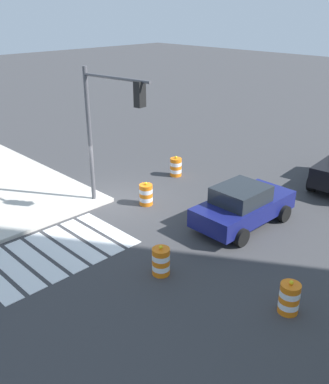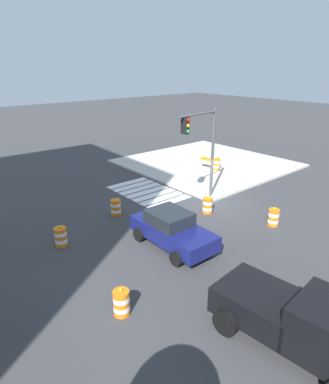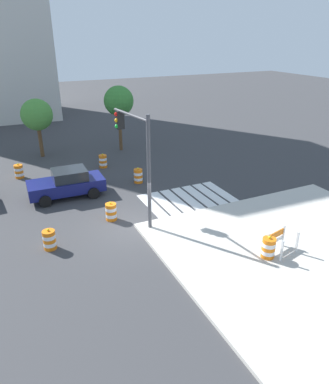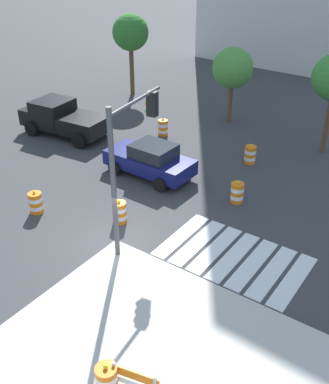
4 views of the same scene
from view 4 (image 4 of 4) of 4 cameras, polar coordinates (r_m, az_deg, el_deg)
ground_plane at (r=17.48m, az=-6.02°, el=-6.29°), size 120.00×120.00×0.00m
crosswalk_stripes at (r=16.90m, az=8.53°, el=-7.92°), size 5.10×3.20×0.02m
sports_car at (r=21.64m, az=-1.78°, el=4.02°), size 4.34×2.21×1.63m
pickup_truck at (r=26.80m, az=-12.67°, el=8.94°), size 5.31×2.72×1.92m
traffic_barrel_near_corner at (r=26.21m, az=-0.19°, el=7.99°), size 0.56×0.56×1.02m
traffic_barrel_crosswalk_end at (r=19.65m, az=-15.68°, el=-1.30°), size 0.56×0.56×1.02m
traffic_barrel_median_near at (r=19.88m, az=9.00°, el=-0.07°), size 0.56×0.56×1.02m
traffic_barrel_median_far at (r=23.37m, az=10.58°, el=4.58°), size 0.56×0.56×1.02m
traffic_barrel_far_curb at (r=18.39m, az=-5.59°, el=-2.52°), size 0.56×0.56×1.02m
traffic_barrel_on_sidewalk at (r=12.35m, az=-7.16°, el=-22.18°), size 0.56×0.56×1.02m
traffic_light_pole at (r=15.60m, az=-4.32°, el=5.72°), size 0.76×3.27×5.50m
street_tree_streetside_near at (r=32.32m, az=-4.24°, el=19.07°), size 2.42×2.42×5.44m
street_tree_streetside_mid at (r=27.65m, az=8.44°, el=14.91°), size 2.34×2.34×4.42m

